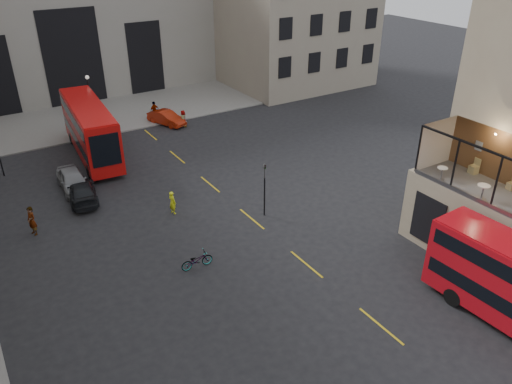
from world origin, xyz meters
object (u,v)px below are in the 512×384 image
pedestrian_b (77,129)px  pedestrian_c (155,110)px  car_a (73,180)px  car_b (167,118)px  pedestrian_e (32,221)px  cafe_chair_d (474,169)px  bicycle (197,260)px  traffic_light_near (265,183)px  cafe_table_far (442,172)px  pedestrian_d (183,118)px  cyclist (172,202)px  cafe_chair_c (511,186)px  bus_far (90,128)px  street_lamp_b (92,106)px  cafe_table_mid (483,190)px  car_c (82,192)px

pedestrian_b → pedestrian_c: size_ratio=0.87×
car_a → car_b: 14.54m
pedestrian_e → car_b: bearing=110.5°
cafe_chair_d → bicycle: bearing=158.0°
traffic_light_near → cafe_table_far: bearing=-52.8°
pedestrian_c → pedestrian_d: (1.57, -3.39, -0.12)m
bicycle → pedestrian_d: bearing=-20.1°
cyclist → cafe_chair_c: cafe_chair_c is taller
bus_far → cyclist: 12.71m
cafe_chair_d → cafe_table_far: bearing=167.5°
street_lamp_b → pedestrian_b: (-1.92, -0.91, -1.59)m
car_b → pedestrian_b: (-8.36, 1.30, 0.13)m
cyclist → pedestrian_c: (6.17, 18.27, 0.10)m
cafe_table_mid → cafe_chair_d: (2.31, 2.22, -0.26)m
car_c → pedestrian_e: 4.81m
pedestrian_d → traffic_light_near: bearing=161.0°
pedestrian_d → cafe_chair_c: bearing=-179.4°
traffic_light_near → car_a: traffic_light_near is taller
pedestrian_d → cafe_table_far: 27.52m
car_a → pedestrian_d: size_ratio=2.79×
street_lamp_b → cyclist: street_lamp_b is taller
bus_far → cafe_chair_d: cafe_chair_d is taller
cyclist → pedestrian_d: (7.74, 14.88, -0.02)m
bus_far → car_b: size_ratio=2.81×
street_lamp_b → cafe_chair_c: cafe_chair_c is taller
cyclist → bus_far: bearing=-7.1°
car_a → car_c: size_ratio=0.97×
pedestrian_c → bicycle: bearing=55.7°
pedestrian_b → pedestrian_c: 8.00m
traffic_light_near → car_b: traffic_light_near is taller
car_a → cyclist: 8.64m
bus_far → bicycle: bus_far is taller
pedestrian_b → cafe_chair_c: bearing=-90.3°
street_lamp_b → cyclist: bearing=-90.4°
traffic_light_near → car_b: (1.45, 19.79, -1.74)m
bicycle → cafe_chair_d: cafe_chair_d is taller
car_a → pedestrian_b: 10.79m
traffic_light_near → pedestrian_d: size_ratio=2.35×
bicycle → cafe_chair_c: size_ratio=2.50×
cafe_table_far → bus_far: bearing=118.5°
cafe_table_mid → cafe_table_far: (0.09, 2.71, -0.06)m
bus_far → pedestrian_c: size_ratio=6.23×
street_lamp_b → cafe_table_far: street_lamp_b is taller
bus_far → pedestrian_e: bearing=-123.9°
street_lamp_b → pedestrian_c: 6.22m
pedestrian_b → cafe_table_far: size_ratio=2.23×
cafe_chair_c → pedestrian_b: bearing=115.6°
pedestrian_e → bicycle: bearing=17.3°
car_a → pedestrian_c: size_ratio=2.42×
pedestrian_e → cafe_chair_d: bearing=34.3°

